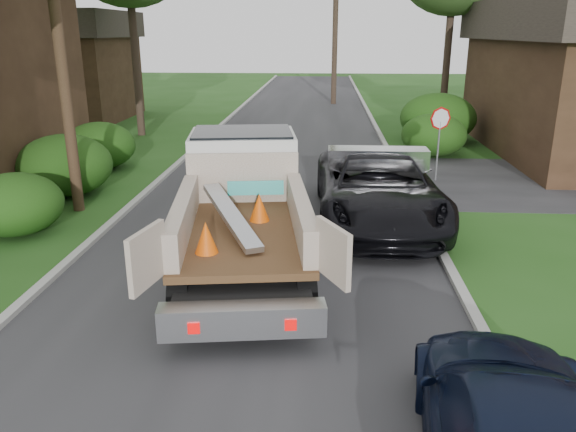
% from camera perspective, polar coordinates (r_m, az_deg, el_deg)
% --- Properties ---
extents(ground, '(120.00, 120.00, 0.00)m').
position_cam_1_polar(ground, '(10.97, -4.01, -7.86)').
color(ground, '#1F4A15').
rests_on(ground, ground).
extents(road, '(8.00, 90.00, 0.02)m').
position_cam_1_polar(road, '(20.38, -0.33, 4.59)').
color(road, '#28282B').
rests_on(road, ground).
extents(curb_left, '(0.20, 90.00, 0.12)m').
position_cam_1_polar(curb_left, '(21.04, -11.57, 4.81)').
color(curb_left, '#9E9E99').
rests_on(curb_left, ground).
extents(curb_right, '(0.20, 90.00, 0.12)m').
position_cam_1_polar(curb_right, '(20.50, 11.22, 4.48)').
color(curb_right, '#9E9E99').
rests_on(curb_right, ground).
extents(stop_sign, '(0.71, 0.32, 2.48)m').
position_cam_1_polar(stop_sign, '(19.37, 15.16, 8.60)').
color(stop_sign, slate).
rests_on(stop_sign, ground).
extents(utility_pole, '(2.42, 1.25, 10.00)m').
position_cam_1_polar(utility_pole, '(16.26, -22.49, 18.21)').
color(utility_pole, '#382619').
rests_on(utility_pole, ground).
extents(house_left_far, '(7.56, 7.56, 6.00)m').
position_cam_1_polar(house_left_far, '(35.11, -22.11, 14.09)').
color(house_left_far, '#342115').
rests_on(house_left_far, ground).
extents(hedge_left_a, '(2.34, 2.34, 1.53)m').
position_cam_1_polar(hedge_left_a, '(15.38, -26.05, 1.08)').
color(hedge_left_a, '#1D430F').
rests_on(hedge_left_a, ground).
extents(hedge_left_b, '(2.86, 2.86, 1.87)m').
position_cam_1_polar(hedge_left_b, '(18.48, -21.77, 4.82)').
color(hedge_left_b, '#1D430F').
rests_on(hedge_left_b, ground).
extents(hedge_left_c, '(2.60, 2.60, 1.70)m').
position_cam_1_polar(hedge_left_c, '(21.75, -18.64, 6.79)').
color(hedge_left_c, '#1D430F').
rests_on(hedge_left_c, ground).
extents(hedge_right_a, '(2.60, 2.60, 1.70)m').
position_cam_1_polar(hedge_right_a, '(23.51, 14.59, 7.96)').
color(hedge_right_a, '#1D430F').
rests_on(hedge_right_a, ground).
extents(hedge_right_b, '(3.38, 3.38, 2.21)m').
position_cam_1_polar(hedge_right_b, '(26.51, 14.98, 9.60)').
color(hedge_right_b, '#1D430F').
rests_on(hedge_right_b, ground).
extents(flatbed_truck, '(3.72, 7.15, 2.59)m').
position_cam_1_polar(flatbed_truck, '(12.42, -4.60, 2.26)').
color(flatbed_truck, black).
rests_on(flatbed_truck, ground).
extents(black_pickup, '(3.24, 6.73, 1.85)m').
position_cam_1_polar(black_pickup, '(14.84, 9.10, 2.81)').
color(black_pickup, black).
rests_on(black_pickup, ground).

